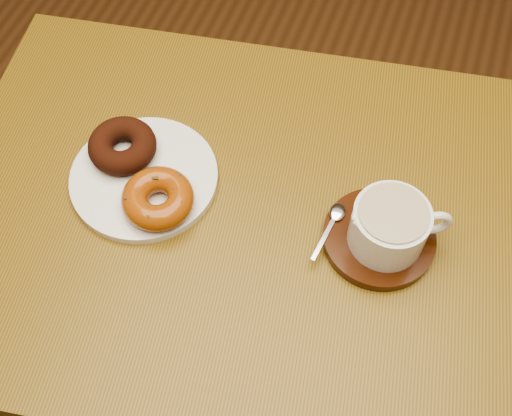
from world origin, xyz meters
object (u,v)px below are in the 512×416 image
(cafe_table, at_px, (244,254))
(saucer, at_px, (379,238))
(coffee_cup, at_px, (391,226))
(donut_plate, at_px, (144,178))

(cafe_table, distance_m, saucer, 0.24)
(saucer, xyz_separation_m, coffee_cup, (0.01, -0.00, 0.04))
(saucer, bearing_deg, donut_plate, -177.84)
(cafe_table, height_order, donut_plate, donut_plate)
(cafe_table, relative_size, saucer, 6.22)
(donut_plate, distance_m, coffee_cup, 0.36)
(saucer, relative_size, coffee_cup, 1.19)
(donut_plate, relative_size, saucer, 1.39)
(saucer, bearing_deg, cafe_table, -175.10)
(coffee_cup, bearing_deg, cafe_table, 161.11)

